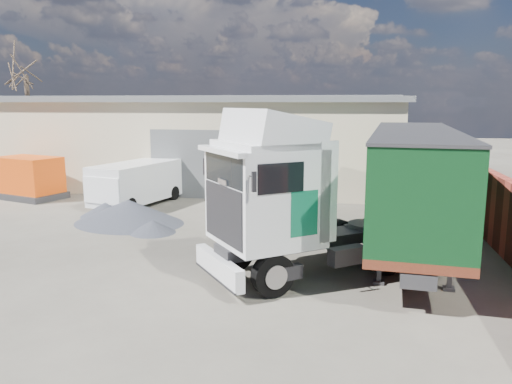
% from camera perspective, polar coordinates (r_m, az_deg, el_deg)
% --- Properties ---
extents(ground, '(120.00, 120.00, 0.00)m').
position_cam_1_polar(ground, '(16.91, -11.93, -7.20)').
color(ground, '#2C2A23').
rests_on(ground, ground).
extents(warehouse, '(30.60, 12.60, 5.42)m').
position_cam_1_polar(warehouse, '(33.31, -11.16, 6.01)').
color(warehouse, '#BBB38F').
rests_on(warehouse, ground).
extents(brick_boundary_wall, '(0.35, 26.00, 2.50)m').
position_cam_1_polar(brick_boundary_wall, '(21.82, 24.19, -0.58)').
color(brick_boundary_wall, maroon).
rests_on(brick_boundary_wall, ground).
extents(bare_tree, '(4.00, 4.00, 9.60)m').
position_cam_1_polar(bare_tree, '(42.61, -24.91, 13.23)').
color(bare_tree, '#382B21').
rests_on(bare_tree, ground).
extents(tractor_unit, '(7.27, 6.47, 4.84)m').
position_cam_1_polar(tractor_unit, '(14.34, 4.32, -1.73)').
color(tractor_unit, black).
rests_on(tractor_unit, ground).
extents(box_trailer, '(3.63, 12.50, 4.10)m').
position_cam_1_polar(box_trailer, '(17.90, 17.53, 1.71)').
color(box_trailer, '#2D2D30').
rests_on(box_trailer, ground).
extents(panel_van, '(3.26, 5.43, 2.08)m').
position_cam_1_polar(panel_van, '(25.10, -13.73, 0.93)').
color(panel_van, black).
rests_on(panel_van, ground).
extents(orange_skip, '(3.99, 3.12, 2.18)m').
position_cam_1_polar(orange_skip, '(28.79, -24.49, 1.22)').
color(orange_skip, '#2D2D30').
rests_on(orange_skip, ground).
extents(gravel_heap, '(5.68, 5.56, 1.00)m').
position_cam_1_polar(gravel_heap, '(21.61, -14.50, -2.22)').
color(gravel_heap, '#21242C').
rests_on(gravel_heap, ground).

